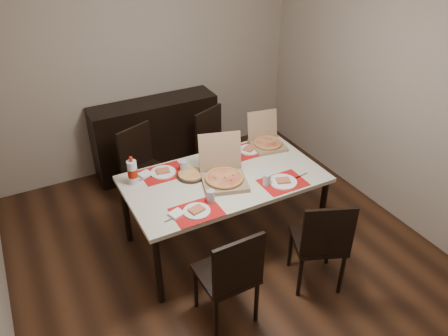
% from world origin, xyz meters
% --- Properties ---
extents(ground, '(3.80, 4.00, 0.02)m').
position_xyz_m(ground, '(0.00, 0.00, -0.01)').
color(ground, '#3F2313').
rests_on(ground, ground).
extents(room_walls, '(3.84, 4.02, 2.62)m').
position_xyz_m(room_walls, '(0.00, 0.43, 1.73)').
color(room_walls, gray).
rests_on(room_walls, ground).
extents(sideboard, '(1.50, 0.40, 0.90)m').
position_xyz_m(sideboard, '(0.00, 1.78, 0.45)').
color(sideboard, black).
rests_on(sideboard, ground).
extents(dining_table, '(1.80, 1.00, 0.75)m').
position_xyz_m(dining_table, '(0.09, 0.17, 0.68)').
color(dining_table, beige).
rests_on(dining_table, ground).
extents(chair_near_left, '(0.43, 0.43, 0.93)m').
position_xyz_m(chair_near_left, '(-0.32, -0.71, 0.51)').
color(chair_near_left, black).
rests_on(chair_near_left, ground).
extents(chair_near_right, '(0.55, 0.55, 0.93)m').
position_xyz_m(chair_near_right, '(0.53, -0.73, 0.51)').
color(chair_near_right, black).
rests_on(chair_near_right, ground).
extents(chair_far_left, '(0.54, 0.54, 0.93)m').
position_xyz_m(chair_far_left, '(-0.39, 1.09, 0.51)').
color(chair_far_left, black).
rests_on(chair_far_left, ground).
extents(chair_far_right, '(0.55, 0.55, 0.93)m').
position_xyz_m(chair_far_right, '(0.49, 1.12, 0.51)').
color(chair_far_right, black).
rests_on(chair_far_right, ground).
extents(setting_near_left, '(0.49, 0.30, 0.11)m').
position_xyz_m(setting_near_left, '(-0.32, -0.15, 0.77)').
color(setting_near_left, red).
rests_on(setting_near_left, dining_table).
extents(setting_near_right, '(0.49, 0.30, 0.11)m').
position_xyz_m(setting_near_right, '(0.48, -0.14, 0.77)').
color(setting_near_right, red).
rests_on(setting_near_right, dining_table).
extents(setting_far_left, '(0.48, 0.30, 0.11)m').
position_xyz_m(setting_far_left, '(-0.35, 0.49, 0.77)').
color(setting_far_left, red).
rests_on(setting_far_left, dining_table).
extents(setting_far_right, '(0.46, 0.30, 0.11)m').
position_xyz_m(setting_far_right, '(0.49, 0.48, 0.77)').
color(setting_far_right, red).
rests_on(setting_far_right, dining_table).
extents(napkin_loose, '(0.14, 0.14, 0.02)m').
position_xyz_m(napkin_loose, '(0.13, 0.08, 0.76)').
color(napkin_loose, white).
rests_on(napkin_loose, dining_table).
extents(pizza_box_center, '(0.49, 0.52, 0.39)m').
position_xyz_m(pizza_box_center, '(0.06, 0.13, 0.81)').
color(pizza_box_center, '#886B4E').
rests_on(pizza_box_center, dining_table).
extents(pizza_box_right, '(0.37, 0.41, 0.32)m').
position_xyz_m(pizza_box_right, '(0.76, 0.50, 0.80)').
color(pizza_box_right, '#886B4E').
rests_on(pizza_box_right, dining_table).
extents(faina_plate, '(0.27, 0.27, 0.03)m').
position_xyz_m(faina_plate, '(-0.17, 0.34, 0.76)').
color(faina_plate, black).
rests_on(faina_plate, dining_table).
extents(dip_bowl, '(0.13, 0.13, 0.03)m').
position_xyz_m(dip_bowl, '(0.23, 0.30, 0.77)').
color(dip_bowl, white).
rests_on(dip_bowl, dining_table).
extents(soda_bottle, '(0.09, 0.09, 0.27)m').
position_xyz_m(soda_bottle, '(-0.67, 0.47, 0.86)').
color(soda_bottle, silver).
rests_on(soda_bottle, dining_table).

